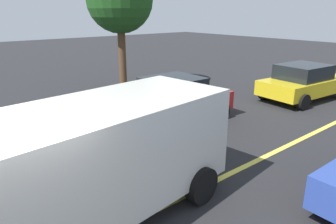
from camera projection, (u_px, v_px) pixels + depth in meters
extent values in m
cube|color=#E0D14C|center=(174.00, 201.00, 6.33)|extent=(28.00, 0.16, 0.01)
cube|color=silver|center=(94.00, 157.00, 5.37)|extent=(5.40, 2.59, 1.82)
cube|color=black|center=(175.00, 109.00, 6.67)|extent=(0.37, 1.85, 0.80)
cylinder|color=black|center=(136.00, 154.00, 7.52)|extent=(0.79, 0.35, 0.76)
cylinder|color=black|center=(201.00, 185.00, 6.21)|extent=(0.79, 0.35, 0.76)
cube|color=gold|center=(304.00, 85.00, 13.47)|extent=(4.38, 2.25, 0.61)
cube|color=black|center=(303.00, 72.00, 13.17)|extent=(2.17, 1.83, 0.61)
cylinder|color=black|center=(303.00, 84.00, 15.08)|extent=(0.66, 0.28, 0.64)
cylinder|color=black|center=(264.00, 92.00, 13.54)|extent=(0.66, 0.28, 0.64)
cylinder|color=black|center=(304.00, 102.00, 12.06)|extent=(0.66, 0.28, 0.64)
cube|color=red|center=(177.00, 103.00, 10.83)|extent=(3.83, 1.92, 0.62)
cube|color=black|center=(173.00, 87.00, 10.52)|extent=(1.85, 1.68, 0.62)
cylinder|color=black|center=(186.00, 100.00, 12.39)|extent=(0.64, 0.23, 0.64)
cylinder|color=black|center=(222.00, 111.00, 11.00)|extent=(0.64, 0.23, 0.64)
cylinder|color=black|center=(131.00, 112.00, 10.85)|extent=(0.64, 0.23, 0.64)
cylinder|color=black|center=(164.00, 127.00, 9.45)|extent=(0.64, 0.23, 0.64)
cylinder|color=black|center=(320.00, 195.00, 5.96)|extent=(0.64, 0.23, 0.64)
cylinder|color=#513823|center=(122.00, 55.00, 15.09)|extent=(0.37, 0.37, 3.35)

